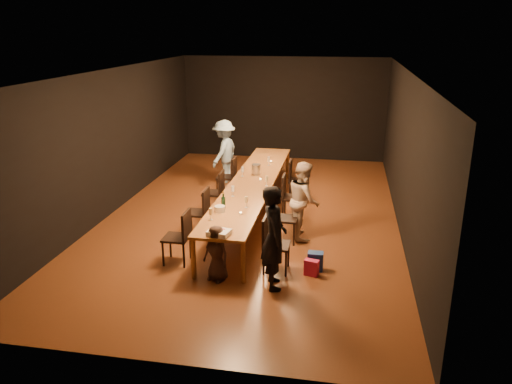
% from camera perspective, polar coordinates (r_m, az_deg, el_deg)
% --- Properties ---
extents(ground, '(10.00, 10.00, 0.00)m').
position_cam_1_polar(ground, '(10.62, -0.41, -2.68)').
color(ground, '#4C2713').
rests_on(ground, ground).
extents(room_shell, '(6.04, 10.04, 3.02)m').
position_cam_1_polar(room_shell, '(10.06, -0.44, 8.42)').
color(room_shell, black).
rests_on(room_shell, ground).
extents(table, '(0.90, 6.00, 0.75)m').
position_cam_1_polar(table, '(10.39, -0.42, 0.93)').
color(table, brown).
rests_on(table, ground).
extents(chair_right_0, '(0.42, 0.42, 0.93)m').
position_cam_1_polar(chair_right_0, '(8.13, 2.35, -6.01)').
color(chair_right_0, black).
rests_on(chair_right_0, ground).
extents(chair_right_1, '(0.42, 0.42, 0.93)m').
position_cam_1_polar(chair_right_1, '(9.22, 3.40, -2.97)').
color(chair_right_1, black).
rests_on(chair_right_1, ground).
extents(chair_right_2, '(0.42, 0.42, 0.93)m').
position_cam_1_polar(chair_right_2, '(10.34, 4.21, -0.58)').
color(chair_right_2, black).
rests_on(chair_right_2, ground).
extents(chair_right_3, '(0.42, 0.42, 0.93)m').
position_cam_1_polar(chair_right_3, '(11.48, 4.87, 1.34)').
color(chair_right_3, black).
rests_on(chair_right_3, ground).
extents(chair_left_0, '(0.42, 0.42, 0.93)m').
position_cam_1_polar(chair_left_0, '(8.50, -9.11, -5.09)').
color(chair_left_0, black).
rests_on(chair_left_0, ground).
extents(chair_left_1, '(0.42, 0.42, 0.93)m').
position_cam_1_polar(chair_left_1, '(9.56, -6.78, -2.29)').
color(chair_left_1, black).
rests_on(chair_left_1, ground).
extents(chair_left_2, '(0.42, 0.42, 0.93)m').
position_cam_1_polar(chair_left_2, '(10.64, -4.92, -0.04)').
color(chair_left_2, black).
rests_on(chair_left_2, ground).
extents(chair_left_3, '(0.42, 0.42, 0.93)m').
position_cam_1_polar(chair_left_3, '(11.75, -3.41, 1.78)').
color(chair_left_3, black).
rests_on(chair_left_3, ground).
extents(woman_birthday, '(0.54, 0.68, 1.62)m').
position_cam_1_polar(woman_birthday, '(7.51, 2.08, -5.22)').
color(woman_birthday, black).
rests_on(woman_birthday, ground).
extents(woman_tan, '(0.72, 0.83, 1.47)m').
position_cam_1_polar(woman_tan, '(9.37, 5.46, -0.91)').
color(woman_tan, beige).
rests_on(woman_tan, ground).
extents(man_blue, '(0.81, 1.14, 1.60)m').
position_cam_1_polar(man_blue, '(12.71, -3.66, 4.63)').
color(man_blue, '#8AB1D6').
rests_on(man_blue, ground).
extents(child, '(0.52, 0.45, 0.91)m').
position_cam_1_polar(child, '(7.87, -4.55, -6.98)').
color(child, '#3B2821').
rests_on(child, ground).
extents(gift_bag_red, '(0.25, 0.18, 0.27)m').
position_cam_1_polar(gift_bag_red, '(8.16, 6.36, -8.59)').
color(gift_bag_red, '#CE1E55').
rests_on(gift_bag_red, ground).
extents(gift_bag_blue, '(0.25, 0.17, 0.31)m').
position_cam_1_polar(gift_bag_blue, '(8.32, 6.80, -7.86)').
color(gift_bag_blue, '#24479F').
rests_on(gift_bag_blue, ground).
extents(birthday_cake, '(0.38, 0.33, 0.08)m').
position_cam_1_polar(birthday_cake, '(7.76, -4.24, -4.65)').
color(birthday_cake, white).
rests_on(birthday_cake, table).
extents(plate_stack, '(0.22, 0.22, 0.10)m').
position_cam_1_polar(plate_stack, '(8.70, -4.16, -1.94)').
color(plate_stack, silver).
rests_on(plate_stack, table).
extents(champagne_bottle, '(0.09, 0.09, 0.32)m').
position_cam_1_polar(champagne_bottle, '(8.83, -3.76, -0.91)').
color(champagne_bottle, black).
rests_on(champagne_bottle, table).
extents(ice_bucket, '(0.21, 0.21, 0.21)m').
position_cam_1_polar(ice_bucket, '(10.91, 0.02, 2.65)').
color(ice_bucket, silver).
rests_on(ice_bucket, table).
extents(wineglass_0, '(0.06, 0.06, 0.21)m').
position_cam_1_polar(wineglass_0, '(8.34, -5.19, -2.53)').
color(wineglass_0, beige).
rests_on(wineglass_0, table).
extents(wineglass_1, '(0.06, 0.06, 0.21)m').
position_cam_1_polar(wineglass_1, '(8.86, -1.11, -1.16)').
color(wineglass_1, beige).
rests_on(wineglass_1, table).
extents(wineglass_2, '(0.06, 0.06, 0.21)m').
position_cam_1_polar(wineglass_2, '(9.46, -2.67, 0.10)').
color(wineglass_2, silver).
rests_on(wineglass_2, table).
extents(wineglass_3, '(0.06, 0.06, 0.21)m').
position_cam_1_polar(wineglass_3, '(10.07, 1.20, 1.27)').
color(wineglass_3, beige).
rests_on(wineglass_3, table).
extents(wineglass_4, '(0.06, 0.06, 0.21)m').
position_cam_1_polar(wineglass_4, '(10.73, -1.56, 2.34)').
color(wineglass_4, silver).
rests_on(wineglass_4, table).
extents(wineglass_5, '(0.06, 0.06, 0.21)m').
position_cam_1_polar(wineglass_5, '(11.57, 1.46, 3.54)').
color(wineglass_5, silver).
rests_on(wineglass_5, table).
extents(tealight_near, '(0.05, 0.05, 0.03)m').
position_cam_1_polar(tealight_near, '(8.58, -1.78, -2.46)').
color(tealight_near, '#B2B7B2').
rests_on(tealight_near, table).
extents(tealight_mid, '(0.05, 0.05, 0.03)m').
position_cam_1_polar(tealight_mid, '(10.46, 0.51, 1.42)').
color(tealight_mid, '#B2B7B2').
rests_on(tealight_mid, table).
extents(tealight_far, '(0.05, 0.05, 0.03)m').
position_cam_1_polar(tealight_far, '(11.86, 1.72, 3.47)').
color(tealight_far, '#B2B7B2').
rests_on(tealight_far, table).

